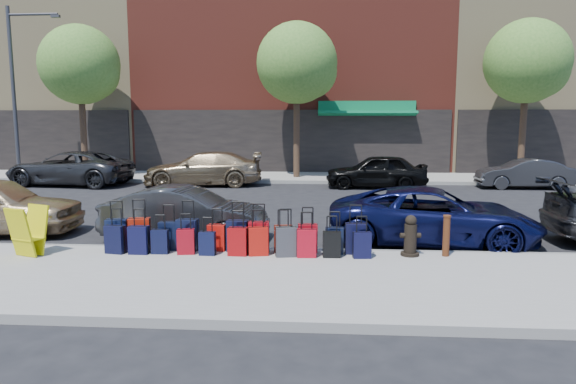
# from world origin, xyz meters

# --- Properties ---
(ground) EXTENTS (120.00, 120.00, 0.00)m
(ground) POSITION_xyz_m (0.00, 0.00, 0.00)
(ground) COLOR black
(ground) RESTS_ON ground
(sidewalk_near) EXTENTS (60.00, 4.00, 0.15)m
(sidewalk_near) POSITION_xyz_m (0.00, -6.50, 0.07)
(sidewalk_near) COLOR gray
(sidewalk_near) RESTS_ON ground
(sidewalk_far) EXTENTS (60.00, 4.00, 0.15)m
(sidewalk_far) POSITION_xyz_m (0.00, 10.00, 0.07)
(sidewalk_far) COLOR gray
(sidewalk_far) RESTS_ON ground
(curb_near) EXTENTS (60.00, 0.08, 0.15)m
(curb_near) POSITION_xyz_m (0.00, -4.48, 0.07)
(curb_near) COLOR gray
(curb_near) RESTS_ON ground
(curb_far) EXTENTS (60.00, 0.08, 0.15)m
(curb_far) POSITION_xyz_m (0.00, 7.98, 0.07)
(curb_far) COLOR gray
(curb_far) RESTS_ON ground
(building_left) EXTENTS (15.00, 12.12, 16.00)m
(building_left) POSITION_xyz_m (-16.00, 17.98, 7.98)
(building_left) COLOR tan
(building_left) RESTS_ON ground
(building_center) EXTENTS (17.00, 12.85, 20.00)m
(building_center) POSITION_xyz_m (0.00, 17.99, 9.98)
(building_center) COLOR maroon
(building_center) RESTS_ON ground
(building_right) EXTENTS (15.00, 12.12, 18.00)m
(building_right) POSITION_xyz_m (16.00, 17.99, 8.98)
(building_right) COLOR tan
(building_right) RESTS_ON ground
(tree_left) EXTENTS (3.80, 3.80, 7.27)m
(tree_left) POSITION_xyz_m (-9.86, 9.50, 5.41)
(tree_left) COLOR black
(tree_left) RESTS_ON sidewalk_far
(tree_center) EXTENTS (3.80, 3.80, 7.27)m
(tree_center) POSITION_xyz_m (0.64, 9.50, 5.41)
(tree_center) COLOR black
(tree_center) RESTS_ON sidewalk_far
(tree_right) EXTENTS (3.80, 3.80, 7.27)m
(tree_right) POSITION_xyz_m (11.14, 9.50, 5.41)
(tree_right) COLOR black
(tree_right) RESTS_ON sidewalk_far
(streetlight) EXTENTS (2.59, 0.18, 8.00)m
(streetlight) POSITION_xyz_m (-12.80, 8.80, 4.66)
(streetlight) COLOR #333338
(streetlight) RESTS_ON sidewalk_far
(suitcase_front_0) EXTENTS (0.47, 0.31, 1.04)m
(suitcase_front_0) POSITION_xyz_m (-2.55, -4.82, 0.48)
(suitcase_front_0) COLOR black
(suitcase_front_0) RESTS_ON sidewalk_near
(suitcase_front_1) EXTENTS (0.48, 0.32, 1.07)m
(suitcase_front_1) POSITION_xyz_m (-2.07, -4.77, 0.49)
(suitcase_front_1) COLOR #951909
(suitcase_front_1) RESTS_ON sidewalk_near
(suitcase_front_2) EXTENTS (0.41, 0.24, 0.95)m
(suitcase_front_2) POSITION_xyz_m (-1.45, -4.76, 0.45)
(suitcase_front_2) COLOR black
(suitcase_front_2) RESTS_ON sidewalk_near
(suitcase_front_3) EXTENTS (0.46, 0.29, 1.05)m
(suitcase_front_3) POSITION_xyz_m (-1.04, -4.78, 0.48)
(suitcase_front_3) COLOR black
(suitcase_front_3) RESTS_ON sidewalk_near
(suitcase_front_4) EXTENTS (0.38, 0.22, 0.88)m
(suitcase_front_4) POSITION_xyz_m (-0.42, -4.76, 0.43)
(suitcase_front_4) COLOR #B5110B
(suitcase_front_4) RESTS_ON sidewalk_near
(suitcase_front_5) EXTENTS (0.45, 0.27, 1.04)m
(suitcase_front_5) POSITION_xyz_m (0.02, -4.78, 0.48)
(suitcase_front_5) COLOR black
(suitcase_front_5) RESTS_ON sidewalk_near
(suitcase_front_6) EXTENTS (0.43, 0.26, 1.01)m
(suitcase_front_6) POSITION_xyz_m (0.47, -4.81, 0.47)
(suitcase_front_6) COLOR maroon
(suitcase_front_6) RESTS_ON sidewalk_near
(suitcase_front_7) EXTENTS (0.39, 0.25, 0.89)m
(suitcase_front_7) POSITION_xyz_m (0.97, -4.79, 0.43)
(suitcase_front_7) COLOR #9D1B0A
(suitcase_front_7) RESTS_ON sidewalk_near
(suitcase_front_8) EXTENTS (0.41, 0.25, 0.94)m
(suitcase_front_8) POSITION_xyz_m (1.48, -4.76, 0.45)
(suitcase_front_8) COLOR maroon
(suitcase_front_8) RESTS_ON sidewalk_near
(suitcase_front_9) EXTENTS (0.36, 0.20, 0.87)m
(suitcase_front_9) POSITION_xyz_m (2.03, -4.84, 0.42)
(suitcase_front_9) COLOR black
(suitcase_front_9) RESTS_ON sidewalk_near
(suitcase_front_10) EXTENTS (0.42, 0.24, 1.01)m
(suitcase_front_10) POSITION_xyz_m (2.46, -4.82, 0.47)
(suitcase_front_10) COLOR black
(suitcase_front_10) RESTS_ON sidewalk_near
(suitcase_back_0) EXTENTS (0.43, 0.29, 0.93)m
(suitcase_back_0) POSITION_xyz_m (-2.45, -5.11, 0.44)
(suitcase_back_0) COLOR black
(suitcase_back_0) RESTS_ON sidewalk_near
(suitcase_back_1) EXTENTS (0.39, 0.23, 0.93)m
(suitcase_back_1) POSITION_xyz_m (-1.96, -5.13, 0.44)
(suitcase_back_1) COLOR black
(suitcase_back_1) RESTS_ON sidewalk_near
(suitcase_back_2) EXTENTS (0.34, 0.21, 0.80)m
(suitcase_back_2) POSITION_xyz_m (-1.53, -5.08, 0.40)
(suitcase_back_2) COLOR black
(suitcase_back_2) RESTS_ON sidewalk_near
(suitcase_back_3) EXTENTS (0.37, 0.25, 0.83)m
(suitcase_back_3) POSITION_xyz_m (-1.00, -5.08, 0.41)
(suitcase_back_3) COLOR maroon
(suitcase_back_3) RESTS_ON sidewalk_near
(suitcase_back_4) EXTENTS (0.33, 0.20, 0.77)m
(suitcase_back_4) POSITION_xyz_m (-0.54, -5.13, 0.39)
(suitcase_back_4) COLOR black
(suitcase_back_4) RESTS_ON sidewalk_near
(suitcase_back_5) EXTENTS (0.39, 0.24, 0.91)m
(suitcase_back_5) POSITION_xyz_m (0.08, -5.11, 0.44)
(suitcase_back_5) COLOR maroon
(suitcase_back_5) RESTS_ON sidewalk_near
(suitcase_back_6) EXTENTS (0.43, 0.30, 0.93)m
(suitcase_back_6) POSITION_xyz_m (0.49, -5.07, 0.44)
(suitcase_back_6) COLOR #A7110A
(suitcase_back_6) RESTS_ON sidewalk_near
(suitcase_back_7) EXTENTS (0.44, 0.30, 0.96)m
(suitcase_back_7) POSITION_xyz_m (1.05, -5.12, 0.45)
(suitcase_back_7) COLOR #323236
(suitcase_back_7) RESTS_ON sidewalk_near
(suitcase_back_8) EXTENTS (0.39, 0.24, 0.91)m
(suitcase_back_8) POSITION_xyz_m (1.46, -5.14, 0.43)
(suitcase_back_8) COLOR #A10A19
(suitcase_back_8) RESTS_ON sidewalk_near
(suitcase_back_9) EXTENTS (0.35, 0.21, 0.83)m
(suitcase_back_9) POSITION_xyz_m (1.97, -5.12, 0.41)
(suitcase_back_9) COLOR black
(suitcase_back_9) RESTS_ON sidewalk_near
(suitcase_back_10) EXTENTS (0.37, 0.24, 0.84)m
(suitcase_back_10) POSITION_xyz_m (2.56, -5.14, 0.41)
(suitcase_back_10) COLOR black
(suitcase_back_10) RESTS_ON sidewalk_near
(fire_hydrant) EXTENTS (0.42, 0.37, 0.83)m
(fire_hydrant) POSITION_xyz_m (3.55, -4.89, 0.53)
(fire_hydrant) COLOR black
(fire_hydrant) RESTS_ON sidewalk_near
(bollard) EXTENTS (0.15, 0.15, 0.83)m
(bollard) POSITION_xyz_m (4.26, -4.88, 0.58)
(bollard) COLOR #38190C
(bollard) RESTS_ON sidewalk_near
(display_rack) EXTENTS (0.74, 0.77, 1.00)m
(display_rack) POSITION_xyz_m (-4.11, -5.43, 0.64)
(display_rack) COLOR #CDC50B
(display_rack) RESTS_ON sidewalk_near
(car_near_1) EXTENTS (3.96, 1.57, 1.28)m
(car_near_1) POSITION_xyz_m (-1.50, -3.24, 0.64)
(car_near_1) COLOR #323234
(car_near_1) RESTS_ON ground
(car_near_2) EXTENTS (5.00, 2.80, 1.32)m
(car_near_2) POSITION_xyz_m (4.34, -3.25, 0.66)
(car_near_2) COLOR #0D1039
(car_near_2) RESTS_ON ground
(car_far_0) EXTENTS (5.67, 3.11, 1.51)m
(car_far_0) POSITION_xyz_m (-9.41, 6.76, 0.75)
(car_far_0) COLOR #323134
(car_far_0) RESTS_ON ground
(car_far_1) EXTENTS (5.32, 2.59, 1.49)m
(car_far_1) POSITION_xyz_m (-3.48, 7.02, 0.75)
(car_far_1) COLOR #947C5A
(car_far_1) RESTS_ON ground
(car_far_2) EXTENTS (4.30, 1.88, 1.44)m
(car_far_2) POSITION_xyz_m (4.03, 6.73, 0.72)
(car_far_2) COLOR black
(car_far_2) RESTS_ON ground
(car_far_3) EXTENTS (3.84, 1.39, 1.26)m
(car_far_3) POSITION_xyz_m (10.24, 7.01, 0.63)
(car_far_3) COLOR #333335
(car_far_3) RESTS_ON ground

